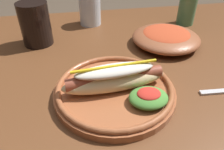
{
  "coord_description": "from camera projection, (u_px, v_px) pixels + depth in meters",
  "views": [
    {
      "loc": [
        -0.02,
        -0.46,
        1.04
      ],
      "look_at": [
        0.05,
        -0.09,
        0.77
      ],
      "focal_mm": 34.62,
      "sensor_mm": 36.0,
      "label": 1
    }
  ],
  "objects": [
    {
      "name": "side_bowl",
      "position": [
        166.0,
        37.0,
        0.63
      ],
      "size": [
        0.2,
        0.2,
        0.05
      ],
      "color": "brown",
      "rests_on": "dining_table"
    },
    {
      "name": "glass_bottle",
      "position": [
        189.0,
        0.0,
        0.73
      ],
      "size": [
        0.06,
        0.06,
        0.21
      ],
      "color": "#4C7F51",
      "rests_on": "dining_table"
    },
    {
      "name": "soda_cup",
      "position": [
        35.0,
        24.0,
        0.62
      ],
      "size": [
        0.09,
        0.09,
        0.12
      ],
      "primitive_type": "cylinder",
      "color": "black",
      "rests_on": "dining_table"
    },
    {
      "name": "hot_dog_plate",
      "position": [
        116.0,
        87.0,
        0.44
      ],
      "size": [
        0.25,
        0.25,
        0.08
      ],
      "color": "#9E5633",
      "rests_on": "dining_table"
    },
    {
      "name": "water_cup",
      "position": [
        90.0,
        10.0,
        0.75
      ],
      "size": [
        0.07,
        0.07,
        0.1
      ],
      "primitive_type": "cylinder",
      "color": "silver",
      "rests_on": "dining_table"
    },
    {
      "name": "dining_table",
      "position": [
        90.0,
        95.0,
        0.6
      ],
      "size": [
        1.41,
        0.83,
        0.74
      ],
      "color": "brown",
      "rests_on": "ground_plane"
    }
  ]
}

